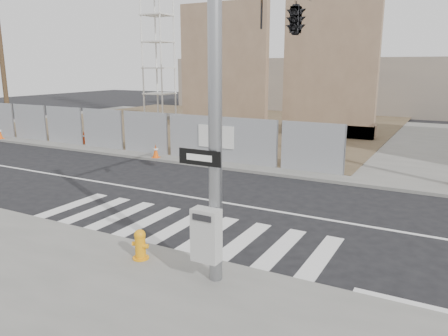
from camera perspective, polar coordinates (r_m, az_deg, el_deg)
The scene contains 12 objects.
ground at distance 14.12m, azimuth -0.32°, elevation -4.51°, with size 100.00×100.00×0.00m, color black.
sidewalk_far at distance 26.93m, azimuth 14.18°, elevation 3.76°, with size 50.00×20.00×0.12m, color slate.
signal_pole at distance 10.54m, azimuth 6.47°, elevation 15.75°, with size 0.96×5.87×7.00m.
chain_link_fence at distance 23.74m, azimuth -15.94°, elevation 5.01°, with size 24.60×0.04×2.00m, color gray.
concrete_wall_left at distance 28.31m, azimuth -0.02°, elevation 11.35°, with size 6.00×1.30×8.00m.
concrete_wall_right at distance 26.82m, azimuth 13.58°, elevation 10.89°, with size 5.50×1.30×8.00m.
crane_tower at distance 36.23m, azimuth -8.79°, elevation 20.57°, with size 2.60×2.60×18.15m.
utility_pole_left at distance 29.98m, azimuth -27.13°, elevation 13.55°, with size 1.60×0.28×10.00m.
fire_hydrant at distance 9.94m, azimuth -10.88°, elevation -9.77°, with size 0.46×0.46×0.69m.
traffic_cone_b at distance 25.01m, azimuth -17.82°, elevation 3.77°, with size 0.45×0.45×0.71m.
traffic_cone_c at distance 20.55m, azimuth -8.91°, elevation 2.19°, with size 0.37×0.37×0.63m.
traffic_cone_d at distance 19.48m, azimuth 1.93°, elevation 1.90°, with size 0.47×0.47×0.74m.
Camera 1 is at (6.47, -11.80, 4.30)m, focal length 35.00 mm.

